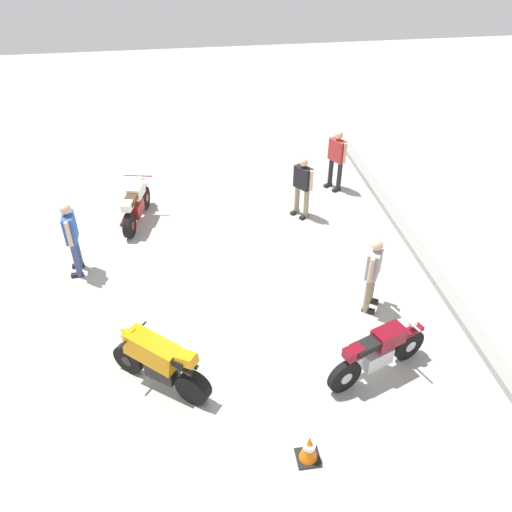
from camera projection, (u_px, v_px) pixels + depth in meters
name	position (u px, v px, depth m)	size (l,w,h in m)	color
ground_plane	(228.00, 305.00, 10.64)	(40.00, 40.00, 0.00)	#ADAAA3
curb_edge	(439.00, 281.00, 11.13)	(14.00, 0.30, 0.15)	gray
motorcycle_maroon_cruiser	(378.00, 352.00, 8.87)	(0.95, 1.98, 1.09)	black
motorcycle_cream_vintage	(136.00, 205.00, 12.92)	(1.93, 0.84, 1.07)	black
motorcycle_orange_sportbike	(158.00, 360.00, 8.62)	(1.32, 1.68, 1.14)	black
person_in_blue_shirt	(71.00, 234.00, 10.94)	(0.67, 0.33, 1.74)	#384772
person_in_red_shirt	(337.00, 156.00, 14.05)	(0.61, 0.49, 1.71)	#262628
person_in_black_shirt	(303.00, 184.00, 12.92)	(0.57, 0.50, 1.62)	gray
person_in_gray_shirt	(373.00, 270.00, 10.04)	(0.59, 0.49, 1.65)	gray
traffic_cone	(309.00, 448.00, 7.67)	(0.36, 0.36, 0.53)	black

